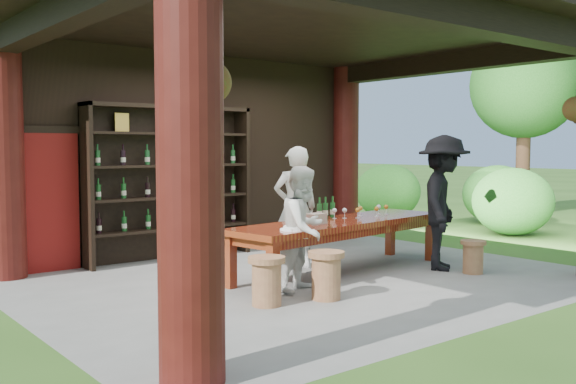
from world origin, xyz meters
TOP-DOWN VIEW (x-y plane):
  - ground at (0.00, 0.00)m, footprint 90.00×90.00m
  - pavilion at (-0.01, 0.43)m, footprint 7.50×6.00m
  - wine_shelf at (-0.73, 2.45)m, footprint 2.75×0.42m
  - tasting_table at (0.64, -0.01)m, footprint 3.82×1.45m
  - stool_near_left at (-0.59, -1.06)m, footprint 0.43×0.43m
  - stool_near_right at (2.05, -1.20)m, footprint 0.36×0.36m
  - stool_far_left at (-1.31, -0.86)m, footprint 0.42×0.42m
  - host at (0.36, 0.67)m, footprint 0.76×0.64m
  - guest_woman at (-0.49, -0.53)m, footprint 0.90×0.79m
  - guest_man at (1.96, -0.74)m, footprint 1.45×1.30m
  - table_bottles at (0.63, 0.31)m, footprint 0.35×0.10m
  - table_glasses at (1.20, 0.13)m, footprint 1.07×0.27m
  - napkin_basket at (0.05, -0.13)m, footprint 0.28×0.21m
  - shrubs at (4.26, 0.69)m, footprint 22.32×9.21m
  - trees at (3.31, 1.17)m, footprint 21.90×9.49m

SIDE VIEW (x-z plane):
  - ground at x=0.00m, z-range 0.00..0.00m
  - stool_near_right at x=2.05m, z-range 0.01..0.48m
  - stool_far_left at x=-1.31m, z-range 0.02..0.57m
  - stool_near_left at x=-0.59m, z-range 0.02..0.58m
  - shrubs at x=4.26m, z-range -0.13..1.23m
  - tasting_table at x=0.64m, z-range 0.26..1.01m
  - guest_woman at x=-0.49m, z-range 0.00..1.54m
  - napkin_basket at x=0.05m, z-range 0.75..0.89m
  - table_glasses at x=1.20m, z-range 0.75..0.90m
  - host at x=0.36m, z-range 0.00..1.78m
  - table_bottles at x=0.63m, z-range 0.75..1.06m
  - guest_man at x=1.96m, z-range 0.00..1.95m
  - wine_shelf at x=-0.73m, z-range 0.00..2.42m
  - pavilion at x=-0.01m, z-range 0.33..3.93m
  - trees at x=3.31m, z-range 0.97..5.77m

